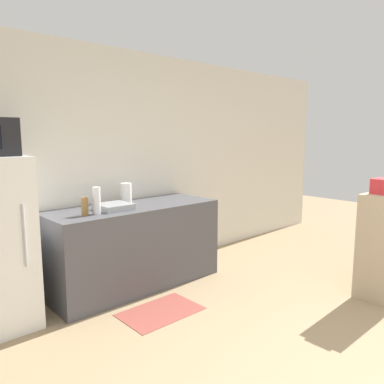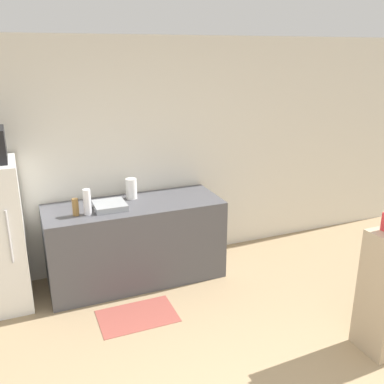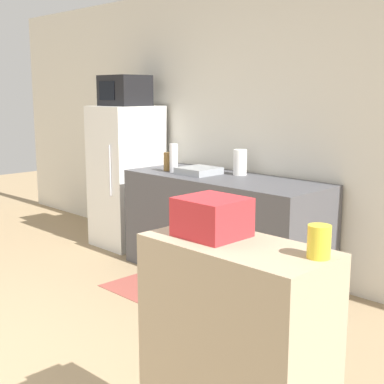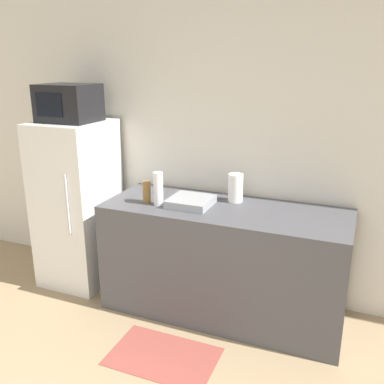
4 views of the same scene
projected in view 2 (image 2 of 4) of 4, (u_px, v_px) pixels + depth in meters
name	position (u px, v px, depth m)	size (l,w,h in m)	color
wall_back	(125.00, 157.00, 4.79)	(8.00, 0.06, 2.60)	silver
counter	(135.00, 242.00, 4.69)	(1.88, 0.72, 0.89)	#4C4C51
sink_basin	(110.00, 206.00, 4.40)	(0.32, 0.32, 0.06)	#9EA3A8
bottle_tall	(87.00, 202.00, 4.21)	(0.08, 0.08, 0.26)	silver
bottle_short	(75.00, 207.00, 4.20)	(0.06, 0.06, 0.17)	olive
paper_towel_roll	(131.00, 189.00, 4.68)	(0.12, 0.12, 0.23)	white
kitchen_rug	(137.00, 316.00, 4.13)	(0.74, 0.48, 0.01)	#99473D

